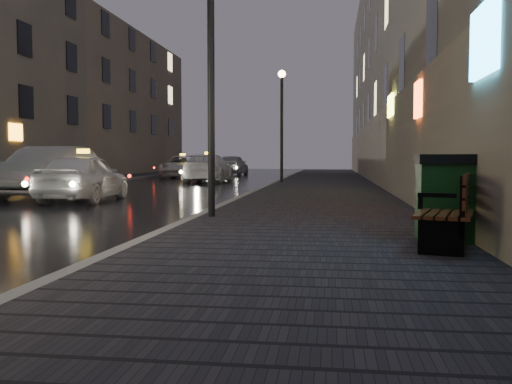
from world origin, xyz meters
TOP-DOWN VIEW (x-y plane):
  - sidewalk at (3.90, 21.00)m, footprint 4.60×58.00m
  - curb at (1.50, 21.00)m, footprint 0.20×58.00m
  - sidewalk_far at (-8.70, 21.00)m, footprint 2.40×58.00m
  - curb_far at (-7.40, 21.00)m, footprint 0.20×58.00m
  - building_near at (7.10, 25.00)m, footprint 1.80×50.00m
  - building_far_c at (-13.50, 39.00)m, footprint 6.00×22.00m
  - lamp_near at (1.85, 6.00)m, footprint 0.36×0.36m
  - lamp_far at (1.85, 22.00)m, footprint 0.36×0.36m
  - bench at (5.80, 2.66)m, footprint 1.14×2.02m
  - trash_bin at (5.80, 3.24)m, footprint 0.82×0.82m
  - taxi_near at (-3.16, 11.17)m, footprint 1.93×4.31m
  - car_left_mid at (-5.13, 12.86)m, footprint 1.81×5.15m
  - taxi_mid at (-2.24, 24.38)m, footprint 2.15×5.12m
  - taxi_far at (-5.36, 30.95)m, footprint 2.79×5.33m
  - car_far at (-3.00, 36.14)m, footprint 1.93×4.51m

SIDE VIEW (x-z plane):
  - sidewalk at x=3.90m, z-range 0.00..0.15m
  - curb at x=1.50m, z-range 0.00..0.15m
  - sidewalk_far at x=-8.70m, z-range 0.00..0.15m
  - curb_far at x=-7.40m, z-range 0.00..0.15m
  - bench at x=5.80m, z-range 0.15..1.13m
  - taxi_far at x=-5.36m, z-range 0.00..1.43m
  - taxi_near at x=-3.16m, z-range 0.00..1.44m
  - taxi_mid at x=-2.24m, z-range 0.00..1.48m
  - car_far at x=-3.00m, z-range 0.00..1.52m
  - trash_bin at x=5.80m, z-range 0.16..1.37m
  - car_left_mid at x=-5.13m, z-range 0.00..1.69m
  - lamp_near at x=1.85m, z-range 0.85..6.13m
  - lamp_far at x=1.85m, z-range 0.85..6.13m
  - building_far_c at x=-13.50m, z-range 0.00..11.00m
  - building_near at x=7.10m, z-range 0.00..13.00m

